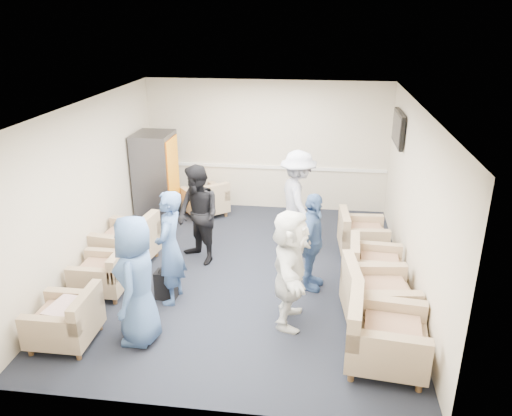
# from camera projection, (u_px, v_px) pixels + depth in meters

# --- Properties ---
(floor) EXTENTS (6.00, 6.00, 0.00)m
(floor) POSITION_uv_depth(u_px,v_px,m) (246.00, 273.00, 8.07)
(floor) COLOR black
(floor) RESTS_ON ground
(ceiling) EXTENTS (6.00, 6.00, 0.00)m
(ceiling) POSITION_uv_depth(u_px,v_px,m) (244.00, 106.00, 7.08)
(ceiling) COLOR white
(ceiling) RESTS_ON back_wall
(back_wall) EXTENTS (5.00, 0.02, 2.70)m
(back_wall) POSITION_uv_depth(u_px,v_px,m) (267.00, 146.00, 10.34)
(back_wall) COLOR beige
(back_wall) RESTS_ON floor
(front_wall) EXTENTS (5.00, 0.02, 2.70)m
(front_wall) POSITION_uv_depth(u_px,v_px,m) (199.00, 300.00, 4.81)
(front_wall) COLOR beige
(front_wall) RESTS_ON floor
(left_wall) EXTENTS (0.02, 6.00, 2.70)m
(left_wall) POSITION_uv_depth(u_px,v_px,m) (89.00, 188.00, 7.88)
(left_wall) COLOR beige
(left_wall) RESTS_ON floor
(right_wall) EXTENTS (0.02, 6.00, 2.70)m
(right_wall) POSITION_uv_depth(u_px,v_px,m) (414.00, 203.00, 7.28)
(right_wall) COLOR beige
(right_wall) RESTS_ON floor
(chair_rail) EXTENTS (4.98, 0.04, 0.06)m
(chair_rail) POSITION_uv_depth(u_px,v_px,m) (266.00, 167.00, 10.49)
(chair_rail) COLOR white
(chair_rail) RESTS_ON back_wall
(tv) EXTENTS (0.10, 1.00, 0.58)m
(tv) POSITION_uv_depth(u_px,v_px,m) (398.00, 129.00, 8.69)
(tv) COLOR black
(tv) RESTS_ON right_wall
(armchair_left_near) EXTENTS (0.77, 0.77, 0.61)m
(armchair_left_near) POSITION_uv_depth(u_px,v_px,m) (68.00, 322.00, 6.28)
(armchair_left_near) COLOR #9C8364
(armchair_left_near) RESTS_ON floor
(armchair_left_mid) EXTENTS (0.75, 0.75, 0.60)m
(armchair_left_mid) POSITION_uv_depth(u_px,v_px,m) (105.00, 274.00, 7.43)
(armchair_left_mid) COLOR #9C8364
(armchair_left_mid) RESTS_ON floor
(armchair_left_far) EXTENTS (1.00, 1.00, 0.71)m
(armchair_left_far) POSITION_uv_depth(u_px,v_px,m) (129.00, 244.00, 8.26)
(armchair_left_far) COLOR #9C8364
(armchair_left_far) RESTS_ON floor
(armchair_right_near) EXTENTS (1.01, 1.01, 0.74)m
(armchair_right_near) POSITION_uv_depth(u_px,v_px,m) (381.00, 338.00, 5.87)
(armchair_right_near) COLOR #9C8364
(armchair_right_near) RESTS_ON floor
(armchair_right_midnear) EXTENTS (1.01, 1.01, 0.73)m
(armchair_right_midnear) POSITION_uv_depth(u_px,v_px,m) (374.00, 297.00, 6.71)
(armchair_right_midnear) COLOR #9C8364
(armchair_right_midnear) RESTS_ON floor
(armchair_right_midfar) EXTENTS (0.84, 0.84, 0.64)m
(armchair_right_midfar) POSITION_uv_depth(u_px,v_px,m) (372.00, 268.00, 7.57)
(armchair_right_midfar) COLOR #9C8364
(armchair_right_midfar) RESTS_ON floor
(armchair_right_far) EXTENTS (0.84, 0.84, 0.63)m
(armchair_right_far) POSITION_uv_depth(u_px,v_px,m) (359.00, 236.00, 8.66)
(armchair_right_far) COLOR #9C8364
(armchair_right_far) RESTS_ON floor
(armchair_corner) EXTENTS (1.09, 1.09, 0.62)m
(armchair_corner) POSITION_uv_depth(u_px,v_px,m) (206.00, 201.00, 10.26)
(armchair_corner) COLOR #9C8364
(armchair_corner) RESTS_ON floor
(vending_machine) EXTENTS (0.72, 0.84, 1.78)m
(vending_machine) POSITION_uv_depth(u_px,v_px,m) (156.00, 177.00, 9.87)
(vending_machine) COLOR #48484F
(vending_machine) RESTS_ON floor
(backpack) EXTENTS (0.32, 0.24, 0.51)m
(backpack) POSITION_uv_depth(u_px,v_px,m) (166.00, 282.00, 7.29)
(backpack) COLOR black
(backpack) RESTS_ON floor
(pillow) EXTENTS (0.43, 0.53, 0.14)m
(pillow) POSITION_uv_depth(u_px,v_px,m) (66.00, 310.00, 6.22)
(pillow) COLOR beige
(pillow) RESTS_ON armchair_left_near
(person_front_left) EXTENTS (0.60, 0.87, 1.70)m
(person_front_left) POSITION_uv_depth(u_px,v_px,m) (137.00, 281.00, 6.16)
(person_front_left) COLOR #3B598E
(person_front_left) RESTS_ON floor
(person_mid_left) EXTENTS (0.41, 0.62, 1.69)m
(person_mid_left) POSITION_uv_depth(u_px,v_px,m) (170.00, 248.00, 7.03)
(person_mid_left) COLOR #3B598E
(person_mid_left) RESTS_ON floor
(person_back_left) EXTENTS (1.03, 1.01, 1.67)m
(person_back_left) POSITION_uv_depth(u_px,v_px,m) (198.00, 215.00, 8.18)
(person_back_left) COLOR black
(person_back_left) RESTS_ON floor
(person_back_right) EXTENTS (1.00, 1.29, 1.75)m
(person_back_right) POSITION_uv_depth(u_px,v_px,m) (298.00, 200.00, 8.74)
(person_back_right) COLOR silver
(person_back_right) RESTS_ON floor
(person_mid_right) EXTENTS (0.55, 0.95, 1.52)m
(person_mid_right) POSITION_uv_depth(u_px,v_px,m) (312.00, 242.00, 7.39)
(person_mid_right) COLOR #3B598E
(person_mid_right) RESTS_ON floor
(person_front_right) EXTENTS (0.51, 1.52, 1.63)m
(person_front_right) POSITION_uv_depth(u_px,v_px,m) (290.00, 268.00, 6.53)
(person_front_right) COLOR white
(person_front_right) RESTS_ON floor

